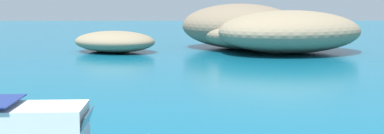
# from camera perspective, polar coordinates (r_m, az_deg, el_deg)

# --- Properties ---
(islet_large) EXTENTS (31.26, 32.01, 6.59)m
(islet_large) POSITION_cam_1_polar(r_m,az_deg,el_deg) (73.06, 7.93, 4.13)
(islet_large) COLOR #84755B
(islet_large) RESTS_ON ground
(islet_small) EXTENTS (15.32, 14.92, 2.88)m
(islet_small) POSITION_cam_1_polar(r_m,az_deg,el_deg) (70.22, -8.83, 2.80)
(islet_small) COLOR #9E8966
(islet_small) RESTS_ON ground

